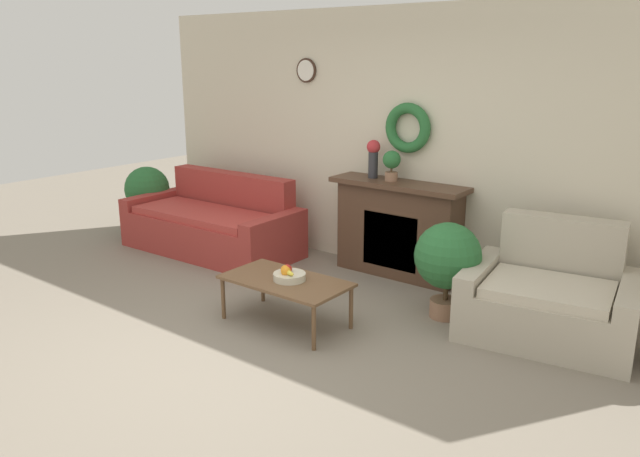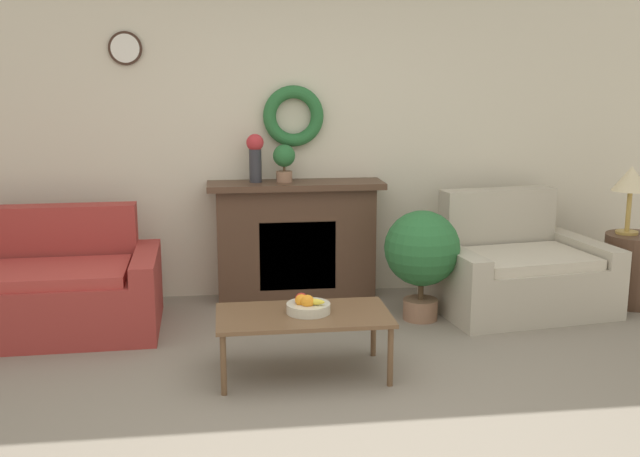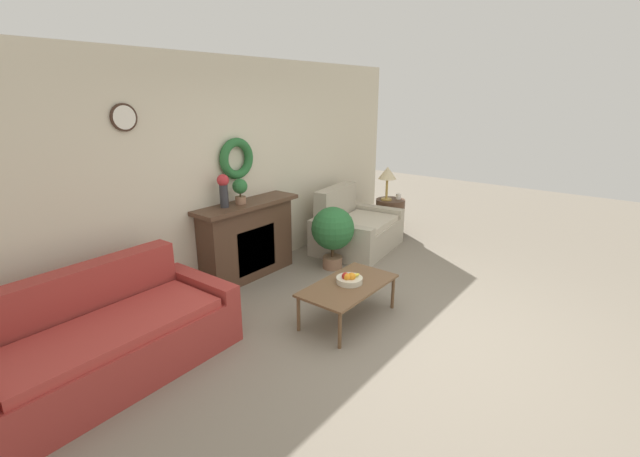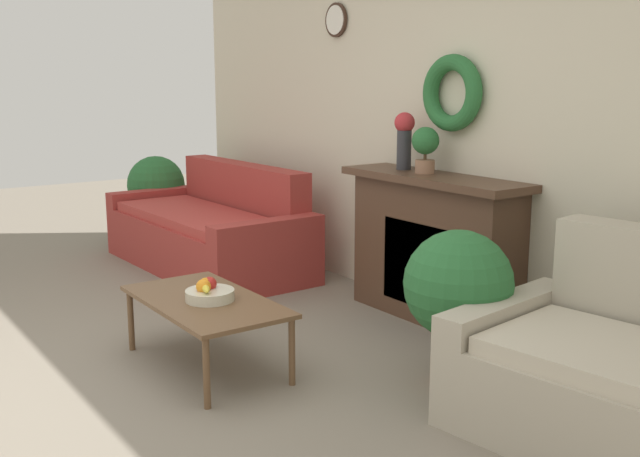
{
  "view_description": "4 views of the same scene",
  "coord_description": "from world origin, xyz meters",
  "px_view_note": "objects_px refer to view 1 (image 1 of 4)",
  "views": [
    {
      "loc": [
        3.14,
        -3.05,
        2.22
      ],
      "look_at": [
        -0.17,
        1.27,
        0.7
      ],
      "focal_mm": 35.0,
      "sensor_mm": 36.0,
      "label": 1
    },
    {
      "loc": [
        -0.58,
        -3.73,
        1.85
      ],
      "look_at": [
        0.11,
        1.41,
        0.78
      ],
      "focal_mm": 42.0,
      "sensor_mm": 36.0,
      "label": 2
    },
    {
      "loc": [
        -3.43,
        -1.57,
        2.28
      ],
      "look_at": [
        0.08,
        1.19,
        0.86
      ],
      "focal_mm": 24.0,
      "sensor_mm": 36.0,
      "label": 3
    },
    {
      "loc": [
        3.57,
        -1.12,
        1.63
      ],
      "look_at": [
        -0.19,
        1.54,
        0.69
      ],
      "focal_mm": 42.0,
      "sensor_mm": 36.0,
      "label": 4
    }
  ],
  "objects_px": {
    "vase_on_mantel_left": "(373,156)",
    "potted_plant_floor_by_couch": "(147,191)",
    "coffee_table": "(286,283)",
    "loveseat_right": "(550,299)",
    "potted_plant_floor_by_loveseat": "(448,259)",
    "couch_left": "(214,225)",
    "fruit_bowl": "(289,275)",
    "potted_plant_on_mantel": "(392,163)",
    "fireplace": "(398,229)"
  },
  "relations": [
    {
      "from": "couch_left",
      "to": "fruit_bowl",
      "type": "relative_size",
      "value": 7.77
    },
    {
      "from": "potted_plant_on_mantel",
      "to": "potted_plant_floor_by_couch",
      "type": "xyz_separation_m",
      "value": [
        -3.32,
        -0.5,
        -0.63
      ]
    },
    {
      "from": "vase_on_mantel_left",
      "to": "coffee_table",
      "type": "bearing_deg",
      "value": -82.89
    },
    {
      "from": "vase_on_mantel_left",
      "to": "potted_plant_floor_by_couch",
      "type": "xyz_separation_m",
      "value": [
        -3.09,
        -0.52,
        -0.68
      ]
    },
    {
      "from": "potted_plant_floor_by_couch",
      "to": "fireplace",
      "type": "bearing_deg",
      "value": 8.61
    },
    {
      "from": "couch_left",
      "to": "fruit_bowl",
      "type": "bearing_deg",
      "value": -28.77
    },
    {
      "from": "potted_plant_floor_by_loveseat",
      "to": "coffee_table",
      "type": "bearing_deg",
      "value": -136.69
    },
    {
      "from": "couch_left",
      "to": "loveseat_right",
      "type": "height_order",
      "value": "loveseat_right"
    },
    {
      "from": "fireplace",
      "to": "potted_plant_floor_by_loveseat",
      "type": "relative_size",
      "value": 1.69
    },
    {
      "from": "couch_left",
      "to": "loveseat_right",
      "type": "bearing_deg",
      "value": -0.17
    },
    {
      "from": "fireplace",
      "to": "fruit_bowl",
      "type": "bearing_deg",
      "value": -93.26
    },
    {
      "from": "coffee_table",
      "to": "potted_plant_floor_by_loveseat",
      "type": "xyz_separation_m",
      "value": [
        1.01,
        0.95,
        0.17
      ]
    },
    {
      "from": "vase_on_mantel_left",
      "to": "potted_plant_on_mantel",
      "type": "distance_m",
      "value": 0.24
    },
    {
      "from": "fireplace",
      "to": "loveseat_right",
      "type": "distance_m",
      "value": 1.8
    },
    {
      "from": "loveseat_right",
      "to": "vase_on_mantel_left",
      "type": "bearing_deg",
      "value": 158.65
    },
    {
      "from": "coffee_table",
      "to": "potted_plant_on_mantel",
      "type": "height_order",
      "value": "potted_plant_on_mantel"
    },
    {
      "from": "coffee_table",
      "to": "loveseat_right",
      "type": "bearing_deg",
      "value": 31.97
    },
    {
      "from": "vase_on_mantel_left",
      "to": "potted_plant_floor_by_loveseat",
      "type": "bearing_deg",
      "value": -29.44
    },
    {
      "from": "fireplace",
      "to": "potted_plant_floor_by_couch",
      "type": "relative_size",
      "value": 1.69
    },
    {
      "from": "fireplace",
      "to": "potted_plant_on_mantel",
      "type": "bearing_deg",
      "value": -171.14
    },
    {
      "from": "couch_left",
      "to": "potted_plant_on_mantel",
      "type": "bearing_deg",
      "value": 13.72
    },
    {
      "from": "coffee_table",
      "to": "potted_plant_on_mantel",
      "type": "distance_m",
      "value": 1.81
    },
    {
      "from": "fireplace",
      "to": "fruit_bowl",
      "type": "distance_m",
      "value": 1.63
    },
    {
      "from": "fireplace",
      "to": "potted_plant_floor_by_loveseat",
      "type": "bearing_deg",
      "value": -37.34
    },
    {
      "from": "vase_on_mantel_left",
      "to": "potted_plant_floor_by_couch",
      "type": "height_order",
      "value": "vase_on_mantel_left"
    },
    {
      "from": "fruit_bowl",
      "to": "potted_plant_floor_by_couch",
      "type": "xyz_separation_m",
      "value": [
        -3.32,
        1.11,
        0.1
      ]
    },
    {
      "from": "fireplace",
      "to": "fruit_bowl",
      "type": "xyz_separation_m",
      "value": [
        -0.09,
        -1.63,
        -0.06
      ]
    },
    {
      "from": "couch_left",
      "to": "coffee_table",
      "type": "relative_size",
      "value": 1.98
    },
    {
      "from": "coffee_table",
      "to": "vase_on_mantel_left",
      "type": "bearing_deg",
      "value": 97.11
    },
    {
      "from": "loveseat_right",
      "to": "coffee_table",
      "type": "relative_size",
      "value": 1.34
    },
    {
      "from": "couch_left",
      "to": "potted_plant_floor_by_loveseat",
      "type": "xyz_separation_m",
      "value": [
        3.03,
        -0.11,
        0.23
      ]
    },
    {
      "from": "loveseat_right",
      "to": "potted_plant_on_mantel",
      "type": "relative_size",
      "value": 4.7
    },
    {
      "from": "couch_left",
      "to": "potted_plant_floor_by_loveseat",
      "type": "distance_m",
      "value": 3.04
    },
    {
      "from": "fireplace",
      "to": "coffee_table",
      "type": "relative_size",
      "value": 1.33
    },
    {
      "from": "vase_on_mantel_left",
      "to": "potted_plant_floor_by_couch",
      "type": "distance_m",
      "value": 3.2
    },
    {
      "from": "fruit_bowl",
      "to": "potted_plant_floor_by_couch",
      "type": "bearing_deg",
      "value": 161.5
    },
    {
      "from": "coffee_table",
      "to": "potted_plant_on_mantel",
      "type": "bearing_deg",
      "value": 89.03
    },
    {
      "from": "fireplace",
      "to": "potted_plant_floor_by_loveseat",
      "type": "xyz_separation_m",
      "value": [
        0.89,
        -0.68,
        0.03
      ]
    },
    {
      "from": "fireplace",
      "to": "potted_plant_on_mantel",
      "type": "distance_m",
      "value": 0.68
    },
    {
      "from": "fruit_bowl",
      "to": "potted_plant_floor_by_loveseat",
      "type": "xyz_separation_m",
      "value": [
        0.99,
        0.95,
        0.09
      ]
    },
    {
      "from": "coffee_table",
      "to": "potted_plant_floor_by_couch",
      "type": "height_order",
      "value": "potted_plant_floor_by_couch"
    },
    {
      "from": "couch_left",
      "to": "potted_plant_floor_by_couch",
      "type": "height_order",
      "value": "couch_left"
    },
    {
      "from": "vase_on_mantel_left",
      "to": "potted_plant_on_mantel",
      "type": "xyz_separation_m",
      "value": [
        0.23,
        -0.02,
        -0.05
      ]
    },
    {
      "from": "vase_on_mantel_left",
      "to": "potted_plant_on_mantel",
      "type": "bearing_deg",
      "value": -4.92
    },
    {
      "from": "potted_plant_on_mantel",
      "to": "potted_plant_floor_by_loveseat",
      "type": "bearing_deg",
      "value": -34.1
    },
    {
      "from": "couch_left",
      "to": "vase_on_mantel_left",
      "type": "bearing_deg",
      "value": 16.12
    },
    {
      "from": "fireplace",
      "to": "loveseat_right",
      "type": "height_order",
      "value": "fireplace"
    },
    {
      "from": "couch_left",
      "to": "vase_on_mantel_left",
      "type": "distance_m",
      "value": 2.11
    },
    {
      "from": "coffee_table",
      "to": "vase_on_mantel_left",
      "type": "height_order",
      "value": "vase_on_mantel_left"
    },
    {
      "from": "potted_plant_floor_by_couch",
      "to": "loveseat_right",
      "type": "bearing_deg",
      "value": 0.35
    }
  ]
}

